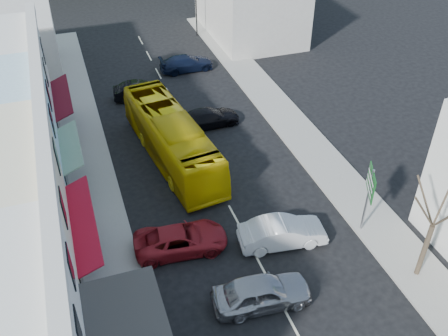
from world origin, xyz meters
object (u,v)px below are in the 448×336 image
at_px(car_red, 181,240).
at_px(direction_sign, 367,201).
at_px(car_silver, 262,294).
at_px(car_white, 282,234).
at_px(street_tree, 433,226).
at_px(bus, 172,139).
at_px(traffic_signal, 196,10).
at_px(pedestrian_left, 91,254).

height_order(car_red, direction_sign, direction_sign).
relative_size(car_silver, car_white, 1.00).
distance_m(car_silver, street_tree, 8.76).
xyz_separation_m(car_silver, street_tree, (8.25, -0.95, 2.76)).
height_order(bus, street_tree, street_tree).
distance_m(direction_sign, traffic_signal, 30.75).
height_order(car_silver, pedestrian_left, pedestrian_left).
bearing_deg(car_red, car_silver, -144.79).
distance_m(car_red, pedestrian_left, 4.69).
relative_size(street_tree, traffic_signal, 1.30).
bearing_deg(street_tree, bus, 123.36).
bearing_deg(car_white, direction_sign, -89.13).
distance_m(bus, pedestrian_left, 10.38).
relative_size(bus, car_white, 2.64).
height_order(car_white, street_tree, street_tree).
height_order(pedestrian_left, traffic_signal, traffic_signal).
relative_size(bus, car_red, 2.52).
xyz_separation_m(bus, traffic_signal, (7.77, 20.44, 1.12)).
relative_size(pedestrian_left, direction_sign, 0.40).
distance_m(car_silver, traffic_signal, 34.36).
height_order(direction_sign, traffic_signal, traffic_signal).
xyz_separation_m(car_red, traffic_signal, (9.44, 28.84, 1.97)).
bearing_deg(street_tree, car_silver, 173.46).
distance_m(car_silver, car_white, 4.31).
bearing_deg(car_silver, traffic_signal, -6.41).
height_order(bus, traffic_signal, traffic_signal).
bearing_deg(street_tree, car_red, 152.38).
distance_m(car_red, traffic_signal, 30.41).
bearing_deg(pedestrian_left, car_red, -85.20).
height_order(car_silver, car_white, same).
bearing_deg(bus, street_tree, -63.80).
relative_size(car_silver, street_tree, 0.64).
xyz_separation_m(bus, direction_sign, (8.37, -10.30, 0.59)).
distance_m(car_silver, pedestrian_left, 8.94).
relative_size(car_silver, pedestrian_left, 2.59).
bearing_deg(car_red, bus, -5.64).
height_order(bus, pedestrian_left, bus).
distance_m(bus, car_white, 10.49).
height_order(pedestrian_left, street_tree, street_tree).
height_order(car_white, pedestrian_left, pedestrian_left).
bearing_deg(direction_sign, pedestrian_left, -163.42).
xyz_separation_m(car_red, pedestrian_left, (-4.68, 0.20, 0.30)).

